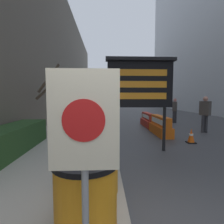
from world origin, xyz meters
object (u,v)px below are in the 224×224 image
(barrel_drum_foreground, at_px, (86,196))
(traffic_light_near_curb, at_px, (118,90))
(jersey_barrier_orange_far, at_px, (160,126))
(jersey_barrier_red_striped, at_px, (148,120))
(barrel_drum_middle, at_px, (96,166))
(warning_sign, at_px, (84,138))
(pedestrian_worker, at_px, (175,108))
(pedestrian_passerby, at_px, (205,111))
(traffic_cone_near, at_px, (161,126))
(traffic_cone_mid, at_px, (191,136))
(message_board, at_px, (140,84))

(barrel_drum_foreground, xyz_separation_m, traffic_light_near_curb, (1.52, 14.46, 1.92))
(jersey_barrier_orange_far, height_order, jersey_barrier_red_striped, jersey_barrier_orange_far)
(barrel_drum_middle, distance_m, warning_sign, 1.72)
(warning_sign, bearing_deg, pedestrian_worker, 64.15)
(barrel_drum_foreground, distance_m, pedestrian_worker, 11.07)
(warning_sign, height_order, traffic_light_near_curb, traffic_light_near_curb)
(barrel_drum_foreground, height_order, jersey_barrier_red_striped, barrel_drum_foreground)
(pedestrian_passerby, bearing_deg, barrel_drum_middle, 102.24)
(jersey_barrier_orange_far, distance_m, traffic_cone_near, 0.48)
(jersey_barrier_orange_far, distance_m, pedestrian_passerby, 2.49)
(barrel_drum_middle, distance_m, jersey_barrier_red_striped, 7.99)
(barrel_drum_middle, bearing_deg, jersey_barrier_red_striped, 69.54)
(traffic_cone_near, xyz_separation_m, pedestrian_worker, (2.05, 3.34, 0.65))
(barrel_drum_middle, xyz_separation_m, jersey_barrier_orange_far, (2.79, 5.13, -0.18))
(pedestrian_passerby, bearing_deg, traffic_cone_mid, 105.02)
(barrel_drum_middle, bearing_deg, jersey_barrier_orange_far, 61.44)
(traffic_cone_mid, bearing_deg, pedestrian_passerby, 49.69)
(message_board, bearing_deg, barrel_drum_foreground, -111.10)
(warning_sign, distance_m, jersey_barrier_orange_far, 7.28)
(traffic_light_near_curb, xyz_separation_m, pedestrian_worker, (3.58, -4.64, -1.49))
(pedestrian_passerby, bearing_deg, message_board, 92.13)
(message_board, xyz_separation_m, jersey_barrier_red_striped, (1.52, 4.88, -1.81))
(barrel_drum_foreground, distance_m, traffic_cone_mid, 5.70)
(barrel_drum_foreground, height_order, warning_sign, warning_sign)
(jersey_barrier_orange_far, relative_size, pedestrian_worker, 1.20)
(barrel_drum_middle, relative_size, pedestrian_worker, 0.52)
(warning_sign, distance_m, message_board, 4.38)
(jersey_barrier_red_striped, distance_m, pedestrian_passerby, 3.16)
(warning_sign, height_order, jersey_barrier_red_striped, warning_sign)
(barrel_drum_middle, height_order, traffic_cone_near, barrel_drum_middle)
(warning_sign, relative_size, message_board, 0.62)
(warning_sign, xyz_separation_m, jersey_barrier_red_striped, (2.82, 8.99, -1.04))
(barrel_drum_foreground, xyz_separation_m, warning_sign, (0.06, -0.60, 0.84))
(message_board, xyz_separation_m, pedestrian_passerby, (3.88, 2.91, -1.11))
(pedestrian_passerby, bearing_deg, warning_sign, 108.90)
(jersey_barrier_orange_far, bearing_deg, message_board, -121.06)
(barrel_drum_foreground, relative_size, traffic_cone_near, 1.24)
(traffic_light_near_curb, height_order, pedestrian_worker, traffic_light_near_curb)
(barrel_drum_middle, relative_size, traffic_light_near_curb, 0.26)
(barrel_drum_middle, distance_m, traffic_cone_near, 6.32)
(traffic_cone_near, relative_size, traffic_light_near_curb, 0.21)
(jersey_barrier_red_striped, relative_size, traffic_light_near_curb, 0.60)
(message_board, relative_size, pedestrian_worker, 1.76)
(jersey_barrier_orange_far, bearing_deg, traffic_light_near_curb, 99.12)
(traffic_light_near_curb, distance_m, pedestrian_worker, 6.05)
(barrel_drum_foreground, height_order, traffic_cone_mid, barrel_drum_foreground)
(barrel_drum_foreground, relative_size, warning_sign, 0.48)
(traffic_light_near_curb, bearing_deg, traffic_cone_near, -79.10)
(barrel_drum_foreground, relative_size, message_board, 0.30)
(traffic_cone_near, bearing_deg, barrel_drum_foreground, -115.27)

